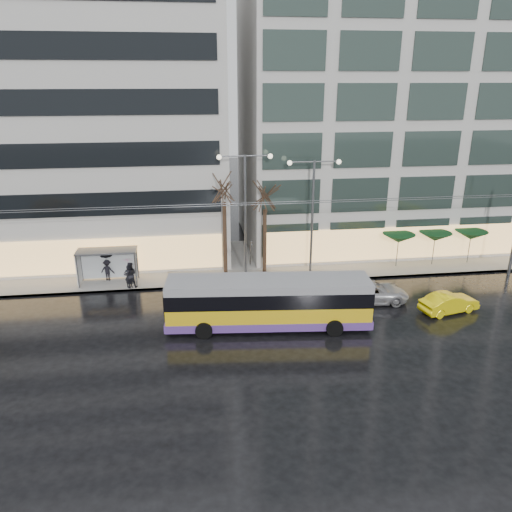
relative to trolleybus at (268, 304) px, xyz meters
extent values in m
plane|color=black|center=(-2.42, -2.52, -1.51)|extent=(140.00, 140.00, 0.00)
cube|color=gray|center=(-0.42, 11.48, -1.44)|extent=(80.00, 10.00, 0.15)
cube|color=slate|center=(-0.42, 6.53, -1.44)|extent=(80.00, 0.10, 0.15)
cube|color=#B8B5AF|center=(-18.42, 16.48, 9.64)|extent=(34.00, 14.00, 22.00)
cube|color=#B8B5AF|center=(16.58, 16.48, 11.14)|extent=(32.00, 14.00, 25.00)
cube|color=gold|center=(0.00, 0.00, -0.47)|extent=(12.14, 3.59, 1.50)
cube|color=#5B378A|center=(0.00, 0.00, -0.97)|extent=(12.18, 3.63, 0.50)
cube|color=black|center=(0.00, 0.00, 0.63)|extent=(12.16, 3.61, 0.90)
cube|color=gray|center=(0.00, 0.00, 1.33)|extent=(12.14, 3.59, 0.50)
cube|color=black|center=(5.99, -0.56, 0.48)|extent=(0.27, 2.29, 1.30)
cube|color=black|center=(-5.98, 0.56, 0.48)|extent=(0.27, 2.29, 1.30)
cylinder|color=black|center=(3.89, 0.89, -1.02)|extent=(1.02, 0.44, 1.00)
cylinder|color=black|center=(3.66, -1.59, -1.02)|extent=(1.02, 0.44, 1.00)
cylinder|color=black|center=(-3.66, 1.59, -1.02)|extent=(1.02, 0.44, 1.00)
cylinder|color=black|center=(-3.89, -0.89, -1.02)|extent=(1.02, 0.44, 1.00)
cylinder|color=#595B60|center=(-0.90, 1.03, 2.77)|extent=(0.40, 3.70, 2.62)
cylinder|color=#595B60|center=(-0.86, 1.53, 2.77)|extent=(0.40, 3.70, 2.62)
cylinder|color=#595B60|center=(-1.42, 3.23, 5.29)|extent=(42.00, 0.04, 0.04)
cylinder|color=#595B60|center=(-1.42, 3.73, 5.29)|extent=(42.00, 0.04, 0.04)
cube|color=#595B60|center=(-10.42, 7.98, 1.09)|extent=(4.20, 1.60, 0.12)
cube|color=silver|center=(-10.42, 8.68, -0.16)|extent=(4.00, 0.05, 2.20)
cube|color=white|center=(-12.47, 7.98, -0.16)|extent=(0.10, 1.40, 2.20)
cylinder|color=#595B60|center=(-12.42, 7.28, -0.16)|extent=(0.10, 0.10, 2.40)
cylinder|color=#595B60|center=(-12.42, 8.68, -0.16)|extent=(0.10, 0.10, 2.40)
cylinder|color=#595B60|center=(-8.42, 7.28, -0.16)|extent=(0.10, 0.10, 2.40)
cylinder|color=#595B60|center=(-8.42, 8.68, -0.16)|extent=(0.10, 0.10, 2.40)
cylinder|color=#595B60|center=(-0.42, 8.28, 3.14)|extent=(0.18, 0.18, 9.00)
cylinder|color=#595B60|center=(-1.32, 8.28, 7.54)|extent=(1.80, 0.10, 0.10)
cylinder|color=#595B60|center=(0.48, 8.28, 7.54)|extent=(1.80, 0.10, 0.10)
sphere|color=#FFF2CC|center=(-2.22, 8.28, 7.49)|extent=(0.36, 0.36, 0.36)
sphere|color=#FFF2CC|center=(1.38, 8.28, 7.49)|extent=(0.36, 0.36, 0.36)
cylinder|color=#595B60|center=(4.58, 8.28, 2.89)|extent=(0.18, 0.18, 8.50)
cylinder|color=#595B60|center=(3.68, 8.28, 7.04)|extent=(1.80, 0.10, 0.10)
cylinder|color=#595B60|center=(5.48, 8.28, 7.04)|extent=(1.80, 0.10, 0.10)
sphere|color=#FFF2CC|center=(2.78, 8.28, 6.99)|extent=(0.36, 0.36, 0.36)
sphere|color=#FFF2CC|center=(6.38, 8.28, 6.99)|extent=(0.36, 0.36, 0.36)
cylinder|color=black|center=(-1.92, 8.48, 1.44)|extent=(0.28, 0.28, 5.60)
cylinder|color=black|center=(1.08, 8.68, 1.09)|extent=(0.28, 0.28, 4.90)
cylinder|color=#595B60|center=(11.58, 8.48, -0.26)|extent=(0.06, 0.06, 2.20)
cone|color=#103D19|center=(11.58, 8.48, 0.94)|extent=(2.50, 2.50, 0.70)
cylinder|color=#595B60|center=(14.58, 8.48, -0.26)|extent=(0.06, 0.06, 2.20)
cone|color=#103D19|center=(14.58, 8.48, 0.94)|extent=(2.50, 2.50, 0.70)
cylinder|color=#595B60|center=(17.58, 8.48, -0.26)|extent=(0.06, 0.06, 2.20)
cone|color=#103D19|center=(17.58, 8.48, 0.94)|extent=(2.50, 2.50, 0.70)
imported|color=yellow|center=(11.79, 0.47, -0.88)|extent=(4.09, 2.22, 1.28)
imported|color=#A6A6AA|center=(7.41, 2.69, -0.83)|extent=(5.10, 2.66, 1.37)
imported|color=black|center=(-8.88, 6.93, -0.53)|extent=(0.66, 0.48, 1.67)
imported|color=#E64CA9|center=(-8.88, 6.93, 0.39)|extent=(1.09, 1.10, 0.88)
imported|color=black|center=(-8.78, 6.88, -0.42)|extent=(0.96, 0.78, 1.89)
imported|color=black|center=(-10.58, 8.49, -0.58)|extent=(1.14, 0.84, 1.57)
imported|color=black|center=(-10.58, 8.49, 0.39)|extent=(1.01, 1.01, 0.72)
camera|label=1|loc=(-4.29, -26.61, 12.72)|focal=35.00mm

